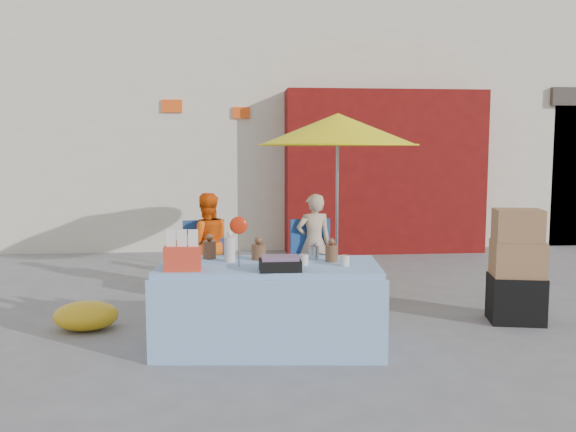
{
  "coord_description": "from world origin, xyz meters",
  "views": [
    {
      "loc": [
        -0.28,
        -5.46,
        1.67
      ],
      "look_at": [
        0.29,
        0.6,
        1.0
      ],
      "focal_mm": 38.0,
      "sensor_mm": 36.0,
      "label": 1
    }
  ],
  "objects": [
    {
      "name": "ground",
      "position": [
        0.0,
        0.0,
        0.0
      ],
      "size": [
        80.0,
        80.0,
        0.0
      ],
      "primitive_type": "plane",
      "color": "slate",
      "rests_on": "ground"
    },
    {
      "name": "backdrop",
      "position": [
        0.52,
        7.52,
        3.1
      ],
      "size": [
        14.0,
        8.0,
        7.8
      ],
      "color": "silver",
      "rests_on": "ground"
    },
    {
      "name": "market_table",
      "position": [
        0.02,
        -0.46,
        0.37
      ],
      "size": [
        1.94,
        1.05,
        1.13
      ],
      "rotation": [
        0.0,
        0.0,
        -0.09
      ],
      "color": "#94BEED",
      "rests_on": "ground"
    },
    {
      "name": "chair_left",
      "position": [
        -0.57,
        1.41,
        0.26
      ],
      "size": [
        0.55,
        0.54,
        0.85
      ],
      "rotation": [
        0.0,
        0.0,
        0.15
      ],
      "color": "navy",
      "rests_on": "ground"
    },
    {
      "name": "chair_right",
      "position": [
        0.68,
        1.41,
        0.26
      ],
      "size": [
        0.55,
        0.54,
        0.85
      ],
      "rotation": [
        0.0,
        0.0,
        0.15
      ],
      "color": "navy",
      "rests_on": "ground"
    },
    {
      "name": "vendor_orange",
      "position": [
        -0.57,
        1.55,
        0.59
      ],
      "size": [
        0.63,
        0.53,
        1.17
      ],
      "primitive_type": "imported",
      "rotation": [
        0.0,
        0.0,
        3.3
      ],
      "color": "#FC5C0D",
      "rests_on": "ground"
    },
    {
      "name": "vendor_beige",
      "position": [
        0.68,
        1.55,
        0.58
      ],
      "size": [
        0.46,
        0.34,
        1.15
      ],
      "primitive_type": "imported",
      "rotation": [
        0.0,
        0.0,
        3.3
      ],
      "color": "tan",
      "rests_on": "ground"
    },
    {
      "name": "umbrella",
      "position": [
        0.98,
        1.7,
        1.89
      ],
      "size": [
        1.9,
        1.9,
        2.09
      ],
      "color": "gray",
      "rests_on": "ground"
    },
    {
      "name": "box_stack",
      "position": [
        2.46,
        0.08,
        0.51
      ],
      "size": [
        0.57,
        0.5,
        1.1
      ],
      "rotation": [
        0.0,
        0.0,
        -0.22
      ],
      "color": "black",
      "rests_on": "ground"
    },
    {
      "name": "tarp_bundle",
      "position": [
        -1.63,
        0.2,
        0.13
      ],
      "size": [
        0.65,
        0.55,
        0.27
      ],
      "primitive_type": "ellipsoid",
      "rotation": [
        0.0,
        0.0,
        0.14
      ],
      "color": "gold",
      "rests_on": "ground"
    }
  ]
}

